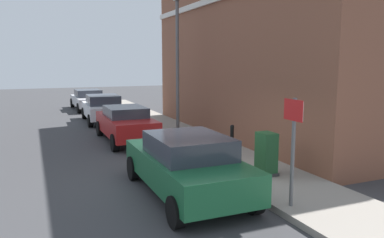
% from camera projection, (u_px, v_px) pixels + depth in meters
% --- Properties ---
extents(ground, '(80.00, 80.00, 0.00)m').
position_uv_depth(ground, '(186.00, 180.00, 10.20)').
color(ground, '#38383A').
extents(sidewalk, '(2.31, 30.00, 0.15)m').
position_uv_depth(sidewalk, '(178.00, 134.00, 16.44)').
color(sidewalk, gray).
rests_on(sidewalk, ground).
extents(corner_building, '(6.50, 13.49, 8.88)m').
position_uv_depth(corner_building, '(281.00, 32.00, 16.33)').
color(corner_building, brown).
rests_on(corner_building, ground).
extents(car_green, '(1.97, 4.40, 1.49)m').
position_uv_depth(car_green, '(186.00, 164.00, 8.98)').
color(car_green, '#195933').
rests_on(car_green, ground).
extents(car_red, '(1.80, 4.24, 1.41)m').
position_uv_depth(car_red, '(126.00, 123.00, 15.12)').
color(car_red, maroon).
rests_on(car_red, ground).
extents(car_white, '(1.99, 4.15, 1.45)m').
position_uv_depth(car_white, '(103.00, 108.00, 20.02)').
color(car_white, silver).
rests_on(car_white, ground).
extents(car_silver, '(2.00, 4.51, 1.34)m').
position_uv_depth(car_silver, '(88.00, 99.00, 25.28)').
color(car_silver, '#B7B7BC').
rests_on(car_silver, ground).
extents(utility_cabinet, '(0.46, 0.61, 1.15)m').
position_uv_depth(utility_cabinet, '(266.00, 155.00, 10.18)').
color(utility_cabinet, '#1E4C28').
rests_on(utility_cabinet, sidewalk).
extents(bollard_near_cabinet, '(0.14, 0.14, 1.04)m').
position_uv_depth(bollard_near_cabinet, '(232.00, 140.00, 12.11)').
color(bollard_near_cabinet, black).
rests_on(bollard_near_cabinet, sidewalk).
extents(street_sign, '(0.08, 0.60, 2.30)m').
position_uv_depth(street_sign, '(293.00, 136.00, 7.78)').
color(street_sign, '#59595B').
rests_on(street_sign, sidewalk).
extents(lamppost, '(0.20, 0.44, 5.72)m').
position_uv_depth(lamppost, '(177.00, 59.00, 15.76)').
color(lamppost, '#59595B').
rests_on(lamppost, sidewalk).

